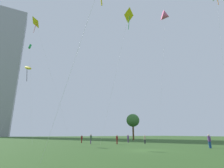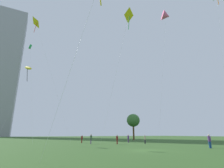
{
  "view_description": "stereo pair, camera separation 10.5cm",
  "coord_description": "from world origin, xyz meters",
  "px_view_note": "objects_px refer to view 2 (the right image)",
  "views": [
    {
      "loc": [
        -14.34,
        -17.44,
        1.88
      ],
      "look_at": [
        -0.35,
        8.12,
        10.2
      ],
      "focal_mm": 28.17,
      "sensor_mm": 36.0,
      "label": 1
    },
    {
      "loc": [
        -14.25,
        -17.49,
        1.88
      ],
      "look_at": [
        -0.35,
        8.12,
        10.2
      ],
      "focal_mm": 28.17,
      "sensor_mm": 36.0,
      "label": 2
    }
  ],
  "objects_px": {
    "person_standing_2": "(209,140)",
    "person_standing_5": "(117,139)",
    "kite_flying_8": "(28,68)",
    "park_tree_2": "(133,121)",
    "person_standing_4": "(91,138)",
    "kite_flying_1": "(30,47)",
    "kite_flying_6": "(36,24)",
    "person_standing_1": "(82,138)",
    "distant_highrise_0": "(5,70)",
    "kite_flying_7": "(128,17)",
    "kite_flying_0": "(166,16)",
    "person_standing_0": "(128,138)",
    "person_standing_3": "(145,139)"
  },
  "relations": [
    {
      "from": "kite_flying_8",
      "to": "person_standing_2",
      "type": "bearing_deg",
      "value": -52.36
    },
    {
      "from": "person_standing_1",
      "to": "kite_flying_1",
      "type": "distance_m",
      "value": 26.1
    },
    {
      "from": "person_standing_2",
      "to": "distant_highrise_0",
      "type": "distance_m",
      "value": 153.48
    },
    {
      "from": "person_standing_3",
      "to": "kite_flying_6",
      "type": "bearing_deg",
      "value": -145.99
    },
    {
      "from": "kite_flying_0",
      "to": "kite_flying_7",
      "type": "relative_size",
      "value": 1.48
    },
    {
      "from": "person_standing_2",
      "to": "kite_flying_1",
      "type": "xyz_separation_m",
      "value": [
        -23.21,
        28.94,
        21.9
      ]
    },
    {
      "from": "person_standing_5",
      "to": "kite_flying_8",
      "type": "xyz_separation_m",
      "value": [
        -16.66,
        15.14,
        16.67
      ]
    },
    {
      "from": "park_tree_2",
      "to": "kite_flying_0",
      "type": "bearing_deg",
      "value": -91.54
    },
    {
      "from": "person_standing_1",
      "to": "kite_flying_7",
      "type": "distance_m",
      "value": 26.9
    },
    {
      "from": "person_standing_4",
      "to": "kite_flying_7",
      "type": "distance_m",
      "value": 24.45
    },
    {
      "from": "kite_flying_6",
      "to": "kite_flying_0",
      "type": "bearing_deg",
      "value": -29.39
    },
    {
      "from": "person_standing_1",
      "to": "person_standing_3",
      "type": "height_order",
      "value": "person_standing_1"
    },
    {
      "from": "person_standing_5",
      "to": "kite_flying_0",
      "type": "height_order",
      "value": "kite_flying_0"
    },
    {
      "from": "person_standing_4",
      "to": "kite_flying_8",
      "type": "height_order",
      "value": "kite_flying_8"
    },
    {
      "from": "person_standing_2",
      "to": "kite_flying_8",
      "type": "distance_m",
      "value": 41.17
    },
    {
      "from": "person_standing_4",
      "to": "person_standing_1",
      "type": "bearing_deg",
      "value": 28.62
    },
    {
      "from": "person_standing_0",
      "to": "kite_flying_1",
      "type": "relative_size",
      "value": 0.07
    },
    {
      "from": "person_standing_3",
      "to": "park_tree_2",
      "type": "bearing_deg",
      "value": 133.95
    },
    {
      "from": "person_standing_0",
      "to": "kite_flying_6",
      "type": "xyz_separation_m",
      "value": [
        -21.72,
        12.54,
        30.77
      ]
    },
    {
      "from": "person_standing_0",
      "to": "park_tree_2",
      "type": "xyz_separation_m",
      "value": [
        10.61,
        12.8,
        5.11
      ]
    },
    {
      "from": "person_standing_1",
      "to": "person_standing_2",
      "type": "relative_size",
      "value": 0.9
    },
    {
      "from": "kite_flying_6",
      "to": "person_standing_1",
      "type": "bearing_deg",
      "value": -38.43
    },
    {
      "from": "person_standing_2",
      "to": "kite_flying_1",
      "type": "height_order",
      "value": "kite_flying_1"
    },
    {
      "from": "person_standing_4",
      "to": "person_standing_5",
      "type": "xyz_separation_m",
      "value": [
        4.18,
        -3.08,
        -0.06
      ]
    },
    {
      "from": "distant_highrise_0",
      "to": "kite_flying_7",
      "type": "bearing_deg",
      "value": -75.96
    },
    {
      "from": "park_tree_2",
      "to": "kite_flying_8",
      "type": "bearing_deg",
      "value": -176.24
    },
    {
      "from": "person_standing_5",
      "to": "kite_flying_8",
      "type": "bearing_deg",
      "value": -82.73
    },
    {
      "from": "person_standing_2",
      "to": "person_standing_5",
      "type": "relative_size",
      "value": 1.07
    },
    {
      "from": "kite_flying_0",
      "to": "kite_flying_1",
      "type": "bearing_deg",
      "value": 155.04
    },
    {
      "from": "kite_flying_7",
      "to": "distant_highrise_0",
      "type": "height_order",
      "value": "distant_highrise_0"
    },
    {
      "from": "person_standing_4",
      "to": "distant_highrise_0",
      "type": "height_order",
      "value": "distant_highrise_0"
    },
    {
      "from": "person_standing_4",
      "to": "kite_flying_6",
      "type": "relative_size",
      "value": 0.06
    },
    {
      "from": "kite_flying_0",
      "to": "kite_flying_7",
      "type": "xyz_separation_m",
      "value": [
        -17.38,
        -6.63,
        -10.97
      ]
    },
    {
      "from": "person_standing_4",
      "to": "kite_flying_8",
      "type": "xyz_separation_m",
      "value": [
        -12.48,
        12.06,
        16.61
      ]
    },
    {
      "from": "person_standing_0",
      "to": "person_standing_4",
      "type": "bearing_deg",
      "value": -27.88
    },
    {
      "from": "kite_flying_6",
      "to": "park_tree_2",
      "type": "bearing_deg",
      "value": 0.47
    },
    {
      "from": "person_standing_4",
      "to": "park_tree_2",
      "type": "xyz_separation_m",
      "value": [
        20.34,
        14.21,
        5.08
      ]
    },
    {
      "from": "person_standing_3",
      "to": "kite_flying_7",
      "type": "xyz_separation_m",
      "value": [
        -7.74,
        -6.59,
        21.99
      ]
    },
    {
      "from": "kite_flying_6",
      "to": "kite_flying_8",
      "type": "xyz_separation_m",
      "value": [
        -0.5,
        -1.89,
        -14.13
      ]
    },
    {
      "from": "person_standing_0",
      "to": "kite_flying_0",
      "type": "xyz_separation_m",
      "value": [
        10.12,
        -5.4,
        32.89
      ]
    },
    {
      "from": "person_standing_3",
      "to": "kite_flying_0",
      "type": "distance_m",
      "value": 34.34
    },
    {
      "from": "person_standing_1",
      "to": "kite_flying_0",
      "type": "height_order",
      "value": "kite_flying_0"
    },
    {
      "from": "person_standing_3",
      "to": "kite_flying_7",
      "type": "bearing_deg",
      "value": -66.54
    },
    {
      "from": "kite_flying_8",
      "to": "kite_flying_1",
      "type": "bearing_deg",
      "value": -102.85
    },
    {
      "from": "person_standing_0",
      "to": "person_standing_2",
      "type": "distance_m",
      "value": 19.21
    },
    {
      "from": "person_standing_0",
      "to": "kite_flying_0",
      "type": "relative_size",
      "value": 0.05
    },
    {
      "from": "park_tree_2",
      "to": "person_standing_0",
      "type": "bearing_deg",
      "value": -129.65
    },
    {
      "from": "person_standing_2",
      "to": "kite_flying_1",
      "type": "bearing_deg",
      "value": 153.03
    },
    {
      "from": "person_standing_0",
      "to": "person_standing_3",
      "type": "bearing_deg",
      "value": 58.83
    },
    {
      "from": "kite_flying_8",
      "to": "park_tree_2",
      "type": "relative_size",
      "value": 2.28
    }
  ]
}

